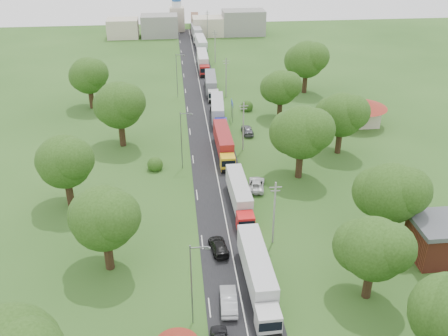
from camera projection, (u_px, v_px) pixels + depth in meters
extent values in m
plane|color=#264B19|center=(225.00, 215.00, 70.50)|extent=(260.00, 260.00, 0.00)
cube|color=black|center=(213.00, 153.00, 88.08)|extent=(8.00, 200.00, 0.04)
cylinder|color=slate|center=(233.00, 113.00, 99.76)|extent=(0.12, 0.12, 4.00)
cylinder|color=slate|center=(231.00, 109.00, 101.87)|extent=(0.12, 0.12, 4.00)
cube|color=navy|center=(232.00, 103.00, 100.06)|extent=(0.06, 3.00, 1.00)
cube|color=silver|center=(232.00, 103.00, 100.06)|extent=(0.07, 3.10, 0.06)
cylinder|color=gray|center=(274.00, 213.00, 62.74)|extent=(0.24, 0.24, 9.00)
cube|color=gray|center=(276.00, 187.00, 60.97)|extent=(1.60, 0.10, 0.10)
cube|color=gray|center=(275.00, 191.00, 61.20)|extent=(1.20, 0.10, 0.10)
cylinder|color=gray|center=(243.00, 126.00, 87.36)|extent=(0.24, 0.24, 9.00)
cube|color=gray|center=(244.00, 106.00, 85.59)|extent=(1.60, 0.10, 0.10)
cube|color=gray|center=(244.00, 109.00, 85.82)|extent=(1.20, 0.10, 0.10)
cylinder|color=gray|center=(226.00, 78.00, 111.98)|extent=(0.24, 0.24, 9.00)
cube|color=gray|center=(226.00, 61.00, 110.20)|extent=(1.60, 0.10, 0.10)
cube|color=gray|center=(226.00, 63.00, 110.44)|extent=(1.20, 0.10, 0.10)
cylinder|color=gray|center=(215.00, 47.00, 136.60)|extent=(0.24, 0.24, 9.00)
cube|color=gray|center=(215.00, 33.00, 134.82)|extent=(1.60, 0.10, 0.10)
cube|color=gray|center=(215.00, 34.00, 135.05)|extent=(1.20, 0.10, 0.10)
cylinder|color=gray|center=(207.00, 25.00, 161.21)|extent=(0.24, 0.24, 9.00)
cube|color=gray|center=(207.00, 13.00, 159.44)|extent=(1.60, 0.10, 0.10)
cube|color=gray|center=(207.00, 14.00, 159.67)|extent=(1.20, 0.10, 0.10)
cylinder|color=slate|center=(192.00, 286.00, 50.07)|extent=(0.16, 0.16, 10.00)
cube|color=slate|center=(199.00, 247.00, 47.95)|extent=(1.80, 0.10, 0.10)
cube|color=slate|center=(208.00, 248.00, 48.10)|extent=(0.50, 0.22, 0.15)
cylinder|color=slate|center=(181.00, 141.00, 80.84)|extent=(0.16, 0.16, 10.00)
cube|color=slate|center=(186.00, 114.00, 78.72)|extent=(1.80, 0.10, 0.10)
cube|color=slate|center=(191.00, 114.00, 78.87)|extent=(0.50, 0.22, 0.15)
cylinder|color=slate|center=(177.00, 76.00, 111.61)|extent=(0.16, 0.16, 10.00)
cube|color=slate|center=(180.00, 55.00, 109.50)|extent=(1.80, 0.10, 0.10)
cube|color=slate|center=(184.00, 55.00, 109.64)|extent=(0.50, 0.22, 0.15)
cylinder|color=#382616|center=(368.00, 283.00, 55.06)|extent=(1.04, 1.04, 3.85)
sphere|color=#1F3D10|center=(374.00, 249.00, 52.88)|extent=(7.00, 7.00, 7.00)
sphere|color=#1F3D10|center=(390.00, 248.00, 51.76)|extent=(5.50, 5.50, 5.50)
sphere|color=#1F3D10|center=(360.00, 246.00, 54.12)|extent=(6.00, 6.00, 6.00)
cylinder|color=#382616|center=(385.00, 227.00, 64.33)|extent=(1.08, 1.08, 4.20)
sphere|color=#1F3D10|center=(392.00, 193.00, 61.93)|extent=(7.70, 7.70, 7.70)
sphere|color=#1F3D10|center=(407.00, 191.00, 60.70)|extent=(6.05, 6.05, 6.05)
sphere|color=#1F3D10|center=(378.00, 191.00, 63.29)|extent=(6.60, 6.60, 6.60)
cylinder|color=#382616|center=(299.00, 164.00, 79.42)|extent=(1.12, 1.12, 4.55)
sphere|color=#1F3D10|center=(302.00, 132.00, 76.82)|extent=(8.40, 8.40, 8.40)
sphere|color=#1F3D10|center=(314.00, 130.00, 75.48)|extent=(6.60, 6.60, 6.60)
sphere|color=#1F3D10|center=(292.00, 132.00, 78.31)|extent=(7.20, 7.20, 7.20)
cylinder|color=#382616|center=(339.00, 142.00, 87.37)|extent=(1.08, 1.08, 4.20)
sphere|color=#1F3D10|center=(342.00, 115.00, 84.97)|extent=(7.70, 7.70, 7.70)
sphere|color=#1F3D10|center=(352.00, 112.00, 83.75)|extent=(6.05, 6.05, 6.05)
sphere|color=#1F3D10|center=(333.00, 115.00, 86.34)|extent=(6.60, 6.60, 6.60)
cylinder|color=#382616|center=(280.00, 109.00, 101.75)|extent=(1.04, 1.04, 3.85)
sphere|color=#1F3D10|center=(281.00, 87.00, 99.57)|extent=(7.00, 7.00, 7.00)
sphere|color=#1F3D10|center=(288.00, 85.00, 98.45)|extent=(5.50, 5.50, 5.50)
sphere|color=#1F3D10|center=(275.00, 88.00, 100.81)|extent=(6.00, 6.00, 6.00)
cylinder|color=#382616|center=(305.00, 83.00, 115.61)|extent=(1.12, 1.12, 4.55)
sphere|color=#1F3D10|center=(307.00, 59.00, 113.00)|extent=(8.40, 8.40, 8.40)
sphere|color=#1F3D10|center=(315.00, 57.00, 111.66)|extent=(6.60, 6.60, 6.60)
sphere|color=#1F3D10|center=(300.00, 60.00, 114.49)|extent=(7.20, 7.20, 7.20)
cylinder|color=#382616|center=(109.00, 254.00, 59.34)|extent=(1.08, 1.08, 4.20)
sphere|color=#1F3D10|center=(104.00, 218.00, 56.94)|extent=(7.70, 7.70, 7.70)
sphere|color=#1F3D10|center=(114.00, 216.00, 55.72)|extent=(6.05, 6.05, 6.05)
sphere|color=#1F3D10|center=(96.00, 216.00, 58.31)|extent=(6.60, 6.60, 6.60)
cylinder|color=#382616|center=(70.00, 193.00, 71.88)|extent=(1.08, 1.08, 4.20)
sphere|color=#1F3D10|center=(64.00, 161.00, 69.48)|extent=(7.70, 7.70, 7.70)
sphere|color=#1F3D10|center=(72.00, 159.00, 68.26)|extent=(6.05, 6.05, 6.05)
sphere|color=#1F3D10|center=(59.00, 161.00, 70.85)|extent=(6.60, 6.60, 6.60)
cylinder|color=#382616|center=(122.00, 134.00, 89.94)|extent=(1.12, 1.12, 4.55)
sphere|color=#1F3D10|center=(119.00, 105.00, 87.33)|extent=(8.40, 8.40, 8.40)
sphere|color=#1F3D10|center=(127.00, 102.00, 85.99)|extent=(6.60, 6.60, 6.60)
sphere|color=#1F3D10|center=(113.00, 105.00, 88.82)|extent=(7.20, 7.20, 7.20)
cylinder|color=#382616|center=(91.00, 99.00, 106.86)|extent=(1.08, 1.08, 4.20)
sphere|color=#1F3D10|center=(88.00, 75.00, 104.47)|extent=(7.70, 7.70, 7.70)
sphere|color=#1F3D10|center=(94.00, 73.00, 103.24)|extent=(6.05, 6.05, 6.05)
sphere|color=#1F3D10|center=(84.00, 76.00, 105.83)|extent=(6.60, 6.60, 6.60)
cube|color=maroon|center=(445.00, 241.00, 61.27)|extent=(8.00, 6.00, 4.60)
cube|color=beige|center=(359.00, 115.00, 98.70)|extent=(7.00, 5.00, 4.00)
cone|color=maroon|center=(361.00, 101.00, 97.35)|extent=(10.08, 10.08, 1.80)
cube|color=gray|center=(160.00, 26.00, 164.65)|extent=(12.00, 8.00, 7.00)
cube|color=beige|center=(208.00, 26.00, 166.36)|extent=(10.00, 8.00, 6.00)
cube|color=gray|center=(243.00, 22.00, 167.00)|extent=(14.00, 8.00, 8.00)
cube|color=beige|center=(123.00, 28.00, 163.77)|extent=(10.00, 8.00, 6.00)
cube|color=beige|center=(177.00, 19.00, 172.00)|extent=(5.00, 5.00, 8.00)
cylinder|color=silver|center=(177.00, 4.00, 169.66)|extent=(3.20, 3.20, 2.00)
cube|color=silver|center=(268.00, 320.00, 50.52)|extent=(2.53, 2.53, 2.57)
cube|color=black|center=(271.00, 327.00, 49.26)|extent=(2.37, 0.08, 1.13)
cube|color=slate|center=(256.00, 280.00, 57.23)|extent=(2.64, 11.88, 0.31)
cube|color=silver|center=(256.00, 265.00, 56.64)|extent=(2.85, 12.19, 3.09)
cylinder|color=black|center=(269.00, 335.00, 50.21)|extent=(2.42, 1.03, 1.03)
cylinder|color=black|center=(266.00, 322.00, 51.84)|extent=(2.42, 1.03, 1.03)
cylinder|color=black|center=(252.00, 262.00, 60.52)|extent=(2.42, 1.03, 1.03)
cylinder|color=black|center=(250.00, 254.00, 61.87)|extent=(2.42, 1.03, 1.03)
cube|color=red|center=(245.00, 222.00, 66.47)|extent=(2.31, 2.31, 2.35)
cube|color=black|center=(247.00, 225.00, 65.32)|extent=(2.16, 0.07, 1.03)
cube|color=slate|center=(246.00, 232.00, 65.96)|extent=(2.07, 0.30, 0.33)
cube|color=slate|center=(239.00, 201.00, 72.60)|extent=(2.43, 10.86, 0.28)
cube|color=#B5B5B5|center=(239.00, 190.00, 72.06)|extent=(2.63, 11.14, 2.82)
cylinder|color=black|center=(246.00, 232.00, 66.19)|extent=(2.21, 0.94, 0.94)
cylinder|color=black|center=(244.00, 224.00, 67.67)|extent=(2.21, 0.94, 0.94)
cylinder|color=black|center=(236.00, 191.00, 75.61)|extent=(2.21, 0.94, 0.94)
cylinder|color=black|center=(235.00, 186.00, 76.84)|extent=(2.21, 0.94, 0.94)
cube|color=gold|center=(228.00, 162.00, 81.73)|extent=(2.36, 2.36, 2.43)
cube|color=black|center=(228.00, 164.00, 80.54)|extent=(2.24, 0.05, 1.07)
cube|color=slate|center=(228.00, 171.00, 81.20)|extent=(2.14, 0.28, 0.34)
cube|color=slate|center=(223.00, 149.00, 88.08)|extent=(2.37, 11.21, 0.29)
cube|color=maroon|center=(223.00, 139.00, 87.52)|extent=(2.57, 11.51, 2.92)
cylinder|color=black|center=(228.00, 170.00, 81.44)|extent=(2.29, 0.97, 0.97)
cylinder|color=black|center=(227.00, 165.00, 82.98)|extent=(2.29, 0.97, 0.97)
cylinder|color=black|center=(221.00, 142.00, 91.19)|extent=(2.29, 0.97, 0.97)
cylinder|color=black|center=(221.00, 139.00, 92.47)|extent=(2.29, 0.97, 0.97)
cube|color=navy|center=(221.00, 125.00, 95.38)|extent=(2.48, 2.48, 2.42)
cube|color=black|center=(221.00, 126.00, 94.19)|extent=(2.23, 0.18, 1.07)
cube|color=slate|center=(221.00, 132.00, 94.85)|extent=(2.15, 0.40, 0.34)
cube|color=slate|center=(218.00, 116.00, 101.71)|extent=(3.00, 11.28, 0.29)
cube|color=#A4A4A8|center=(217.00, 107.00, 101.15)|extent=(3.22, 11.59, 2.91)
cylinder|color=black|center=(221.00, 132.00, 95.09)|extent=(2.28, 0.97, 0.97)
cylinder|color=black|center=(220.00, 129.00, 96.62)|extent=(2.28, 0.97, 0.97)
cylinder|color=black|center=(216.00, 111.00, 104.81)|extent=(2.28, 0.97, 0.97)
cylinder|color=black|center=(215.00, 109.00, 106.09)|extent=(2.28, 0.97, 0.97)
cube|color=#AFAFAF|center=(213.00, 96.00, 110.41)|extent=(2.40, 2.40, 2.39)
cube|color=black|center=(214.00, 96.00, 109.23)|extent=(2.19, 0.12, 1.05)
cube|color=slate|center=(214.00, 101.00, 109.89)|extent=(2.11, 0.35, 0.33)
cube|color=slate|center=(211.00, 89.00, 116.63)|extent=(2.71, 11.06, 0.29)
cube|color=slate|center=(211.00, 82.00, 116.08)|extent=(2.91, 11.36, 2.86)
cylinder|color=black|center=(214.00, 101.00, 110.12)|extent=(2.24, 0.95, 0.95)
cylinder|color=black|center=(213.00, 99.00, 111.63)|extent=(2.24, 0.95, 0.95)
cylinder|color=black|center=(210.00, 85.00, 119.68)|extent=(2.24, 0.95, 0.95)
cylinder|color=black|center=(209.00, 84.00, 120.94)|extent=(2.24, 0.95, 0.95)
cube|color=maroon|center=(205.00, 71.00, 126.71)|extent=(2.47, 2.47, 2.54)
cube|color=black|center=(205.00, 71.00, 125.46)|extent=(2.34, 0.05, 1.12)
cube|color=slate|center=(205.00, 76.00, 126.15)|extent=(2.24, 0.28, 0.36)
cube|color=slate|center=(203.00, 66.00, 133.34)|extent=(2.48, 11.72, 0.30)
cube|color=#BEBEBE|center=(203.00, 59.00, 132.75)|extent=(2.68, 12.02, 3.05)
cylinder|color=black|center=(205.00, 76.00, 126.40)|extent=(2.39, 1.02, 1.02)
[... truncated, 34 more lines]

